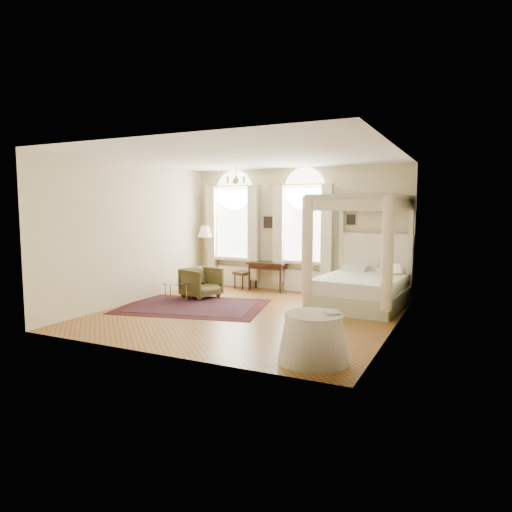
{
  "coord_description": "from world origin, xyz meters",
  "views": [
    {
      "loc": [
        4.29,
        -8.48,
        2.24
      ],
      "look_at": [
        0.02,
        0.4,
        1.2
      ],
      "focal_mm": 32.0,
      "sensor_mm": 36.0,
      "label": 1
    }
  ],
  "objects_px": {
    "coffee_table": "(178,284)",
    "floor_lamp": "(206,234)",
    "canopy_bed": "(360,282)",
    "side_table": "(313,338)",
    "stool": "(243,274)",
    "nightstand": "(397,291)",
    "writing_desk": "(268,266)",
    "armchair": "(201,283)"
  },
  "relations": [
    {
      "from": "coffee_table",
      "to": "floor_lamp",
      "type": "distance_m",
      "value": 2.4
    },
    {
      "from": "coffee_table",
      "to": "floor_lamp",
      "type": "bearing_deg",
      "value": 103.35
    },
    {
      "from": "canopy_bed",
      "to": "side_table",
      "type": "relative_size",
      "value": 2.42
    },
    {
      "from": "side_table",
      "to": "stool",
      "type": "bearing_deg",
      "value": 126.9
    },
    {
      "from": "nightstand",
      "to": "stool",
      "type": "bearing_deg",
      "value": 176.75
    },
    {
      "from": "stool",
      "to": "coffee_table",
      "type": "xyz_separation_m",
      "value": [
        -0.71,
        -2.07,
        -0.02
      ]
    },
    {
      "from": "writing_desk",
      "to": "floor_lamp",
      "type": "xyz_separation_m",
      "value": [
        -1.97,
        0.0,
        0.81
      ]
    },
    {
      "from": "canopy_bed",
      "to": "coffee_table",
      "type": "xyz_separation_m",
      "value": [
        -4.21,
        -1.11,
        -0.19
      ]
    },
    {
      "from": "writing_desk",
      "to": "side_table",
      "type": "bearing_deg",
      "value": -59.17
    },
    {
      "from": "writing_desk",
      "to": "coffee_table",
      "type": "height_order",
      "value": "writing_desk"
    },
    {
      "from": "canopy_bed",
      "to": "floor_lamp",
      "type": "relative_size",
      "value": 1.45
    },
    {
      "from": "nightstand",
      "to": "side_table",
      "type": "xyz_separation_m",
      "value": [
        -0.46,
        -4.74,
        0.06
      ]
    },
    {
      "from": "nightstand",
      "to": "writing_desk",
      "type": "height_order",
      "value": "writing_desk"
    },
    {
      "from": "canopy_bed",
      "to": "armchair",
      "type": "xyz_separation_m",
      "value": [
        -3.84,
        -0.65,
        -0.2
      ]
    },
    {
      "from": "coffee_table",
      "to": "side_table",
      "type": "bearing_deg",
      "value": -33.17
    },
    {
      "from": "writing_desk",
      "to": "floor_lamp",
      "type": "bearing_deg",
      "value": 180.0
    },
    {
      "from": "canopy_bed",
      "to": "coffee_table",
      "type": "bearing_deg",
      "value": -165.2
    },
    {
      "from": "canopy_bed",
      "to": "stool",
      "type": "height_order",
      "value": "canopy_bed"
    },
    {
      "from": "canopy_bed",
      "to": "writing_desk",
      "type": "height_order",
      "value": "canopy_bed"
    },
    {
      "from": "floor_lamp",
      "to": "stool",
      "type": "bearing_deg",
      "value": 0.0
    },
    {
      "from": "nightstand",
      "to": "writing_desk",
      "type": "xyz_separation_m",
      "value": [
        -3.43,
        0.24,
        0.38
      ]
    },
    {
      "from": "coffee_table",
      "to": "canopy_bed",
      "type": "bearing_deg",
      "value": 14.8
    },
    {
      "from": "writing_desk",
      "to": "armchair",
      "type": "height_order",
      "value": "writing_desk"
    },
    {
      "from": "canopy_bed",
      "to": "nightstand",
      "type": "distance_m",
      "value": 1.04
    },
    {
      "from": "armchair",
      "to": "coffee_table",
      "type": "height_order",
      "value": "armchair"
    },
    {
      "from": "floor_lamp",
      "to": "nightstand",
      "type": "bearing_deg",
      "value": -2.53
    },
    {
      "from": "canopy_bed",
      "to": "armchair",
      "type": "relative_size",
      "value": 3.05
    },
    {
      "from": "writing_desk",
      "to": "stool",
      "type": "height_order",
      "value": "writing_desk"
    },
    {
      "from": "canopy_bed",
      "to": "floor_lamp",
      "type": "bearing_deg",
      "value": 168.48
    },
    {
      "from": "stool",
      "to": "nightstand",
      "type": "bearing_deg",
      "value": -3.25
    },
    {
      "from": "floor_lamp",
      "to": "canopy_bed",
      "type": "bearing_deg",
      "value": -11.52
    },
    {
      "from": "canopy_bed",
      "to": "writing_desk",
      "type": "relative_size",
      "value": 2.42
    },
    {
      "from": "coffee_table",
      "to": "floor_lamp",
      "type": "xyz_separation_m",
      "value": [
        -0.49,
        2.07,
        1.1
      ]
    },
    {
      "from": "writing_desk",
      "to": "nightstand",
      "type": "bearing_deg",
      "value": -3.98
    },
    {
      "from": "canopy_bed",
      "to": "stool",
      "type": "distance_m",
      "value": 3.64
    },
    {
      "from": "nightstand",
      "to": "coffee_table",
      "type": "xyz_separation_m",
      "value": [
        -4.91,
        -1.83,
        0.09
      ]
    },
    {
      "from": "side_table",
      "to": "nightstand",
      "type": "bearing_deg",
      "value": 84.41
    },
    {
      "from": "armchair",
      "to": "writing_desk",
      "type": "bearing_deg",
      "value": -19.2
    },
    {
      "from": "armchair",
      "to": "canopy_bed",
      "type": "bearing_deg",
      "value": -65.19
    },
    {
      "from": "armchair",
      "to": "stool",
      "type": "bearing_deg",
      "value": 3.41
    },
    {
      "from": "armchair",
      "to": "side_table",
      "type": "xyz_separation_m",
      "value": [
        4.07,
        -3.36,
        -0.03
      ]
    },
    {
      "from": "nightstand",
      "to": "floor_lamp",
      "type": "height_order",
      "value": "floor_lamp"
    }
  ]
}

